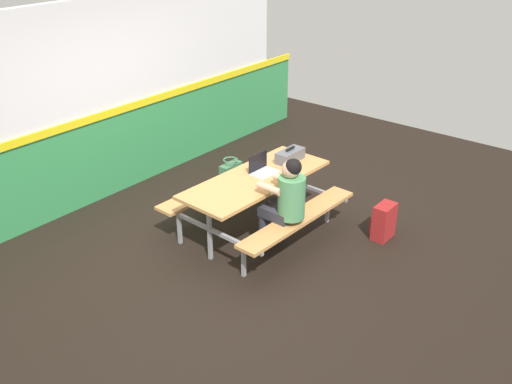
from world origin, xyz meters
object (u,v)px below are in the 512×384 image
student_nearer (286,199)px  tote_bag_bright (231,175)px  picnic_table_main (256,190)px  laptop_silver (262,169)px  toolbox_grey (290,156)px  backpack_dark (383,222)px

student_nearer → tote_bag_bright: size_ratio=2.81×
picnic_table_main → laptop_silver: bearing=11.5°
laptop_silver → toolbox_grey: size_ratio=0.82×
tote_bag_bright → student_nearer: bearing=-119.3°
picnic_table_main → laptop_silver: (0.16, 0.03, 0.21)m
backpack_dark → picnic_table_main: bearing=124.5°
picnic_table_main → student_nearer: size_ratio=1.61×
backpack_dark → laptop_silver: bearing=118.8°
laptop_silver → backpack_dark: laptop_silver is taller
toolbox_grey → picnic_table_main: bearing=177.9°
student_nearer → laptop_silver: 0.67m
picnic_table_main → backpack_dark: picnic_table_main is taller
student_nearer → laptop_silver: student_nearer is taller
picnic_table_main → tote_bag_bright: (0.74, 1.06, -0.38)m
student_nearer → toolbox_grey: (0.80, 0.53, 0.10)m
student_nearer → laptop_silver: (0.32, 0.58, 0.08)m
picnic_table_main → tote_bag_bright: bearing=55.0°
picnic_table_main → toolbox_grey: 0.68m
laptop_silver → toolbox_grey: bearing=-6.5°
student_nearer → backpack_dark: size_ratio=2.74×
picnic_table_main → toolbox_grey: size_ratio=4.87×
student_nearer → backpack_dark: 1.33m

